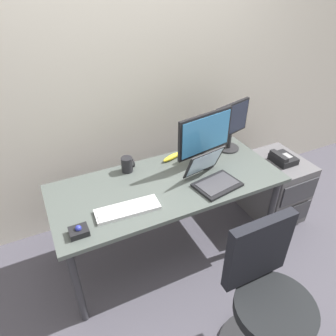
% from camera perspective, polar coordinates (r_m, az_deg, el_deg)
% --- Properties ---
extents(ground_plane, '(8.00, 8.00, 0.00)m').
position_cam_1_polar(ground_plane, '(2.69, 0.00, -14.74)').
color(ground_plane, '#47444F').
extents(back_wall, '(6.00, 0.10, 2.80)m').
position_cam_1_polar(back_wall, '(2.51, -7.51, 19.32)').
color(back_wall, beige).
rests_on(back_wall, ground).
extents(desk, '(1.66, 0.72, 0.71)m').
position_cam_1_polar(desk, '(2.26, 0.00, -4.03)').
color(desk, '#48504C').
rests_on(desk, ground).
extents(file_cabinet, '(0.42, 0.53, 0.58)m').
position_cam_1_polar(file_cabinet, '(3.01, 19.15, -3.41)').
color(file_cabinet, '#59585C').
rests_on(file_cabinet, ground).
extents(desk_phone, '(0.17, 0.20, 0.09)m').
position_cam_1_polar(desk_phone, '(2.82, 20.47, 1.67)').
color(desk_phone, black).
rests_on(desk_phone, file_cabinet).
extents(office_chair, '(0.52, 0.52, 0.95)m').
position_cam_1_polar(office_chair, '(1.96, 17.64, -22.93)').
color(office_chair, black).
rests_on(office_chair, ground).
extents(monitor_main, '(0.49, 0.18, 0.42)m').
position_cam_1_polar(monitor_main, '(2.30, 6.90, 5.79)').
color(monitor_main, '#262628').
rests_on(monitor_main, desk).
extents(monitor_side, '(0.37, 0.18, 0.41)m').
position_cam_1_polar(monitor_side, '(2.55, 11.65, 8.07)').
color(monitor_side, '#262628').
rests_on(monitor_side, desk).
extents(keyboard, '(0.42, 0.16, 0.03)m').
position_cam_1_polar(keyboard, '(1.98, -7.49, -7.54)').
color(keyboard, silver).
rests_on(keyboard, desk).
extents(laptop, '(0.36, 0.36, 0.23)m').
position_cam_1_polar(laptop, '(2.20, 8.23, -1.54)').
color(laptop, black).
rests_on(laptop, desk).
extents(trackball_mouse, '(0.11, 0.09, 0.07)m').
position_cam_1_polar(trackball_mouse, '(1.88, -16.18, -11.17)').
color(trackball_mouse, black).
rests_on(trackball_mouse, desk).
extents(coffee_mug, '(0.10, 0.09, 0.12)m').
position_cam_1_polar(coffee_mug, '(2.31, -7.53, 0.66)').
color(coffee_mug, black).
rests_on(coffee_mug, desk).
extents(banana, '(0.19, 0.10, 0.04)m').
position_cam_1_polar(banana, '(2.46, 0.78, 2.08)').
color(banana, yellow).
rests_on(banana, desk).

